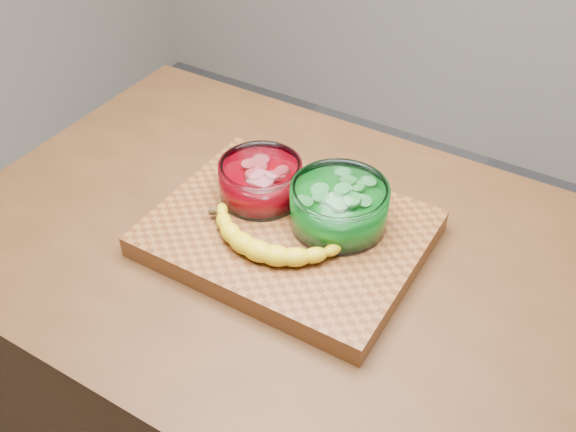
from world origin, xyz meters
The scene contains 5 objects.
counter centered at (0.00, 0.00, 0.45)m, with size 1.20×0.80×0.90m, color #4C2D16.
cutting_board centered at (0.00, 0.00, 0.92)m, with size 0.45×0.35×0.04m, color brown.
bowl_red centered at (-0.08, 0.04, 0.97)m, with size 0.15×0.15×0.07m.
bowl_green centered at (0.07, 0.05, 0.98)m, with size 0.17×0.17×0.08m.
banana centered at (0.00, -0.06, 0.96)m, with size 0.27×0.12×0.04m, color gold, non-canonical shape.
Camera 1 is at (0.42, -0.70, 1.67)m, focal length 40.00 mm.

